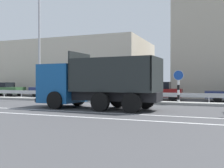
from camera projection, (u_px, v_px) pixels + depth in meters
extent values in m
plane|color=#424244|center=(111.00, 105.00, 17.77)|extent=(320.00, 320.00, 0.00)
cube|color=silver|center=(85.00, 112.00, 13.95)|extent=(70.87, 0.16, 0.01)
cube|color=silver|center=(67.00, 116.00, 12.26)|extent=(70.87, 0.16, 0.01)
cube|color=gray|center=(122.00, 102.00, 19.85)|extent=(38.98, 1.10, 0.18)
cube|color=#9EA0A5|center=(126.00, 94.00, 20.81)|extent=(70.87, 0.04, 0.32)
cylinder|color=#ADADB2|center=(4.00, 95.00, 25.32)|extent=(0.09, 0.09, 0.62)
cylinder|color=#ADADB2|center=(21.00, 95.00, 24.57)|extent=(0.09, 0.09, 0.62)
cylinder|color=#ADADB2|center=(40.00, 96.00, 23.82)|extent=(0.09, 0.09, 0.62)
cylinder|color=#ADADB2|center=(59.00, 96.00, 23.07)|extent=(0.09, 0.09, 0.62)
cylinder|color=#ADADB2|center=(80.00, 97.00, 22.32)|extent=(0.09, 0.09, 0.62)
cylinder|color=#ADADB2|center=(102.00, 97.00, 21.57)|extent=(0.09, 0.09, 0.62)
cylinder|color=#ADADB2|center=(126.00, 98.00, 20.82)|extent=(0.09, 0.09, 0.62)
cylinder|color=#ADADB2|center=(152.00, 99.00, 20.07)|extent=(0.09, 0.09, 0.62)
cylinder|color=#ADADB2|center=(179.00, 99.00, 19.32)|extent=(0.09, 0.09, 0.62)
cylinder|color=#ADADB2|center=(209.00, 100.00, 18.57)|extent=(0.09, 0.09, 0.62)
cube|color=#144C8C|center=(63.00, 83.00, 16.68)|extent=(2.36, 2.65, 2.37)
cube|color=black|center=(49.00, 77.00, 17.14)|extent=(0.15, 2.17, 0.88)
cube|color=black|center=(48.00, 99.00, 17.17)|extent=(0.24, 2.48, 0.24)
cube|color=black|center=(116.00, 96.00, 15.16)|extent=(5.24, 1.68, 0.53)
cube|color=#232828|center=(116.00, 90.00, 15.15)|extent=(5.10, 2.70, 0.12)
cube|color=#232828|center=(107.00, 74.00, 14.08)|extent=(4.97, 0.38, 1.78)
cube|color=#232828|center=(123.00, 74.00, 16.20)|extent=(4.97, 0.38, 1.78)
cube|color=#232828|center=(80.00, 71.00, 16.15)|extent=(0.24, 2.43, 2.22)
cube|color=#232828|center=(157.00, 74.00, 14.13)|extent=(0.24, 2.43, 1.78)
cylinder|color=black|center=(55.00, 100.00, 15.43)|extent=(1.06, 0.38, 1.04)
cylinder|color=black|center=(78.00, 98.00, 17.68)|extent=(1.06, 0.38, 1.04)
cylinder|color=black|center=(100.00, 102.00, 14.19)|extent=(1.06, 0.38, 1.04)
cylinder|color=black|center=(118.00, 99.00, 16.45)|extent=(1.06, 0.38, 1.04)
cylinder|color=black|center=(132.00, 103.00, 13.44)|extent=(1.06, 0.38, 1.04)
cylinder|color=black|center=(146.00, 100.00, 15.69)|extent=(1.06, 0.38, 1.04)
cylinder|color=white|center=(178.00, 102.00, 18.33)|extent=(0.16, 0.16, 0.35)
cylinder|color=black|center=(178.00, 97.00, 18.32)|extent=(0.16, 0.16, 0.35)
cylinder|color=white|center=(178.00, 92.00, 18.32)|extent=(0.16, 0.16, 0.35)
cylinder|color=black|center=(178.00, 87.00, 18.32)|extent=(0.16, 0.16, 0.35)
cylinder|color=white|center=(178.00, 82.00, 18.31)|extent=(0.16, 0.16, 0.35)
cylinder|color=#1E4CB2|center=(178.00, 75.00, 18.31)|extent=(0.66, 0.03, 0.66)
cylinder|color=white|center=(178.00, 75.00, 18.31)|extent=(0.71, 0.02, 0.71)
cylinder|color=#ADADB2|center=(39.00, 48.00, 22.32)|extent=(0.18, 0.18, 9.01)
cube|color=#335B33|center=(5.00, 90.00, 28.79)|extent=(4.34, 2.12, 0.69)
cube|color=black|center=(4.00, 85.00, 28.82)|extent=(1.89, 1.72, 0.51)
cylinder|color=black|center=(20.00, 93.00, 29.23)|extent=(0.61, 0.24, 0.60)
cylinder|color=black|center=(9.00, 94.00, 27.59)|extent=(0.61, 0.24, 0.60)
cylinder|color=black|center=(0.00, 93.00, 29.99)|extent=(0.61, 0.24, 0.60)
cube|color=navy|center=(51.00, 91.00, 27.28)|extent=(4.12, 2.19, 0.71)
cube|color=black|center=(50.00, 85.00, 27.31)|extent=(1.79, 1.81, 0.47)
cylinder|color=black|center=(66.00, 94.00, 27.78)|extent=(0.61, 0.24, 0.60)
cylinder|color=black|center=(57.00, 95.00, 26.02)|extent=(0.61, 0.24, 0.60)
cylinder|color=black|center=(45.00, 93.00, 28.55)|extent=(0.61, 0.24, 0.60)
cylinder|color=black|center=(35.00, 94.00, 26.78)|extent=(0.61, 0.24, 0.60)
cube|color=#A3A3A8|center=(99.00, 92.00, 25.03)|extent=(4.73, 1.93, 0.55)
cube|color=black|center=(98.00, 87.00, 25.07)|extent=(2.03, 1.57, 0.45)
cylinder|color=black|center=(116.00, 95.00, 25.34)|extent=(0.61, 0.24, 0.60)
cylinder|color=black|center=(111.00, 96.00, 23.85)|extent=(0.61, 0.24, 0.60)
cylinder|color=black|center=(89.00, 94.00, 26.22)|extent=(0.61, 0.24, 0.60)
cylinder|color=black|center=(82.00, 95.00, 24.73)|extent=(0.61, 0.24, 0.60)
cube|color=maroon|center=(159.00, 93.00, 22.69)|extent=(3.95, 1.88, 0.69)
cube|color=black|center=(160.00, 85.00, 22.64)|extent=(1.69, 1.60, 0.59)
cylinder|color=black|center=(143.00, 97.00, 22.31)|extent=(0.61, 0.22, 0.60)
cylinder|color=black|center=(147.00, 96.00, 23.88)|extent=(0.61, 0.22, 0.60)
cylinder|color=black|center=(172.00, 97.00, 21.51)|extent=(0.61, 0.22, 0.60)
cylinder|color=black|center=(174.00, 96.00, 23.08)|extent=(0.61, 0.22, 0.60)
cylinder|color=black|center=(218.00, 99.00, 19.96)|extent=(0.61, 0.23, 0.60)
cylinder|color=black|center=(216.00, 97.00, 21.62)|extent=(0.61, 0.23, 0.60)
cube|color=beige|center=(61.00, 69.00, 35.92)|extent=(23.54, 11.13, 6.64)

